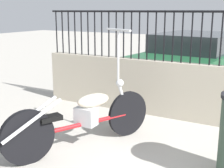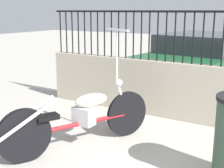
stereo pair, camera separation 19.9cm
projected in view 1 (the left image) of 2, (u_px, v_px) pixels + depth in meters
name	position (u px, v px, depth m)	size (l,w,h in m)	color
motorcycle_red	(77.00, 119.00, 4.06)	(1.04, 2.02, 1.57)	black
car_green	(198.00, 56.00, 8.05)	(2.35, 4.71, 1.24)	black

